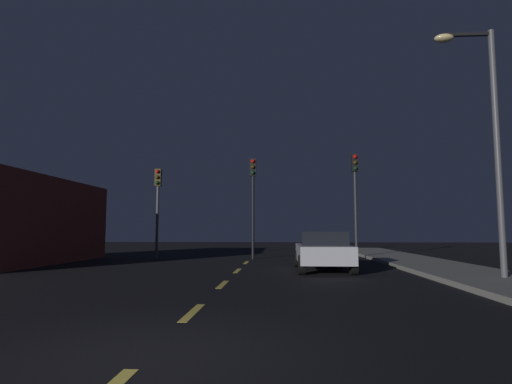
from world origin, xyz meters
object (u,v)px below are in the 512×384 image
Objects in this scene: traffic_signal_center at (253,189)px; traffic_signal_right at (355,186)px; traffic_signal_left at (158,195)px; car_stopped_ahead at (323,250)px; street_lamp_right at (487,128)px.

traffic_signal_center is 5.23m from traffic_signal_right.
traffic_signal_left is 1.15× the size of car_stopped_ahead.
traffic_signal_left is at bearing -179.99° from traffic_signal_right.
traffic_signal_center is (5.01, 0.00, 0.32)m from traffic_signal_left.
traffic_signal_right reaches higher than traffic_signal_left.
traffic_signal_center reaches higher than traffic_signal_left.
traffic_signal_center is at bearing -180.00° from traffic_signal_right.
traffic_signal_left is 5.02m from traffic_signal_center.
traffic_signal_right is at bearing 0.01° from traffic_signal_left.
traffic_signal_left is at bearing 143.88° from street_lamp_right.
street_lamp_right reaches higher than traffic_signal_center.
traffic_signal_left is at bearing -179.99° from traffic_signal_center.
traffic_signal_center is 0.97× the size of traffic_signal_right.
traffic_signal_right reaches higher than car_stopped_ahead.
car_stopped_ahead is at bearing -111.30° from traffic_signal_right.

